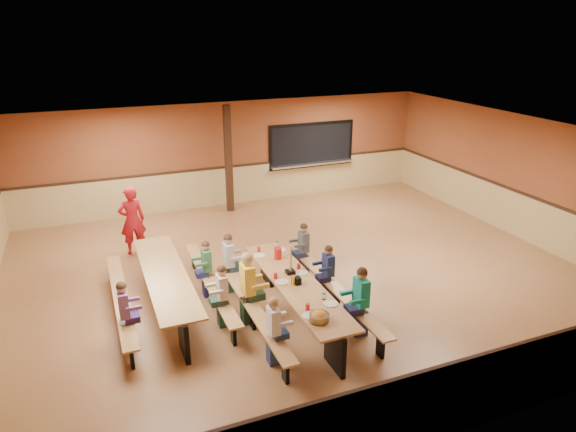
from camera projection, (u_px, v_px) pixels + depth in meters
name	position (u px, v px, depth m)	size (l,w,h in m)	color
ground	(296.00, 274.00, 11.04)	(12.00, 12.00, 0.00)	brown
room_envelope	(297.00, 245.00, 10.79)	(12.04, 10.04, 3.02)	brown
kitchen_pass_through	(312.00, 147.00, 15.72)	(2.78, 0.28, 1.38)	black
structural_post	(228.00, 159.00, 14.25)	(0.18, 0.18, 3.00)	black
cafeteria_table_main	(296.00, 293.00, 9.19)	(1.91, 3.70, 0.74)	#AE7A45
cafeteria_table_second	(166.00, 284.00, 9.52)	(1.91, 3.70, 0.74)	#AE7A45
seated_child_white_left	(274.00, 331.00, 7.97)	(0.34, 0.28, 1.15)	silver
seated_adult_yellow	(248.00, 288.00, 9.06)	(0.43, 0.35, 1.34)	yellow
seated_child_grey_left	(229.00, 263.00, 10.14)	(0.37, 0.30, 1.21)	#B9B9B9
seated_child_teal_right	(361.00, 302.00, 8.70)	(0.39, 0.32, 1.26)	#159381
seated_child_navy_right	(328.00, 274.00, 9.80)	(0.34, 0.28, 1.14)	navy
seated_child_char_right	(304.00, 250.00, 10.81)	(0.34, 0.28, 1.16)	#4B5054
seated_child_purple_sec	(125.00, 315.00, 8.40)	(0.35, 0.29, 1.17)	#85548B
seated_child_green_sec	(207.00, 269.00, 9.98)	(0.34, 0.28, 1.15)	#346D46
seated_child_tan_sec	(223.00, 296.00, 8.98)	(0.34, 0.28, 1.16)	beige
standing_woman	(132.00, 220.00, 11.78)	(0.59, 0.39, 1.62)	red
punch_pitcher	(278.00, 253.00, 10.00)	(0.16, 0.16, 0.22)	red
chip_bowl	(319.00, 317.00, 7.92)	(0.32, 0.32, 0.15)	#FFAA28
napkin_dispenser	(297.00, 281.00, 9.05)	(0.10, 0.14, 0.13)	black
condiment_mustard	(293.00, 280.00, 9.01)	(0.06, 0.06, 0.17)	yellow
condiment_ketchup	(292.00, 280.00, 9.04)	(0.06, 0.06, 0.17)	#B2140F
table_paddle	(290.00, 267.00, 9.40)	(0.16, 0.16, 0.56)	black
place_settings	(296.00, 280.00, 9.10)	(0.65, 3.30, 0.11)	beige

